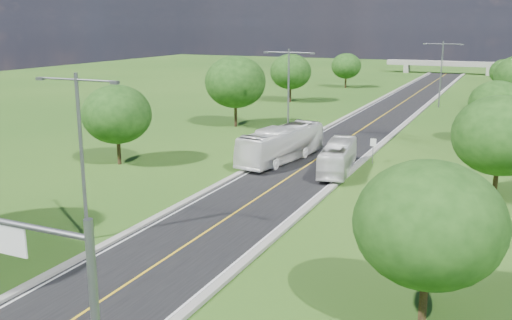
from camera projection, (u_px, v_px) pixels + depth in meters
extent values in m
plane|color=#224C15|center=(373.00, 123.00, 74.47)|extent=(260.00, 260.00, 0.00)
cube|color=black|center=(383.00, 116.00, 79.77)|extent=(8.00, 150.00, 0.06)
cube|color=gray|center=(353.00, 113.00, 81.47)|extent=(0.50, 150.00, 0.22)
cube|color=gray|center=(414.00, 117.00, 78.03)|extent=(0.50, 150.00, 0.22)
cube|color=white|center=(11.00, 241.00, 18.11)|extent=(1.25, 0.06, 1.00)
cylinder|color=slate|center=(373.00, 151.00, 52.65)|extent=(0.08, 0.08, 2.40)
cube|color=white|center=(373.00, 142.00, 52.43)|extent=(0.55, 0.04, 0.70)
cube|color=gray|center=(407.00, 69.00, 148.98)|extent=(1.20, 3.00, 2.00)
cube|color=gray|center=(489.00, 71.00, 140.88)|extent=(1.20, 3.00, 2.00)
cube|color=gray|center=(447.00, 63.00, 144.55)|extent=(30.00, 3.00, 1.20)
cylinder|color=slate|center=(82.00, 159.00, 33.31)|extent=(0.22, 0.22, 10.00)
cylinder|color=slate|center=(57.00, 79.00, 32.80)|extent=(2.80, 0.12, 0.12)
cylinder|color=slate|center=(96.00, 81.00, 31.66)|extent=(2.80, 0.12, 0.12)
cube|color=slate|center=(40.00, 79.00, 33.33)|extent=(0.50, 0.25, 0.18)
cube|color=slate|center=(115.00, 83.00, 31.15)|extent=(0.50, 0.25, 0.18)
cylinder|color=slate|center=(288.00, 95.00, 62.47)|extent=(0.22, 0.22, 10.00)
cylinder|color=slate|center=(277.00, 52.00, 61.96)|extent=(2.80, 0.12, 0.12)
cylinder|color=slate|center=(301.00, 53.00, 60.82)|extent=(2.80, 0.12, 0.12)
cube|color=slate|center=(266.00, 52.00, 62.49)|extent=(0.50, 0.25, 0.18)
cube|color=slate|center=(313.00, 53.00, 60.31)|extent=(0.50, 0.25, 0.18)
cylinder|color=slate|center=(441.00, 75.00, 86.77)|extent=(0.22, 0.22, 10.00)
cylinder|color=slate|center=(434.00, 44.00, 86.26)|extent=(2.80, 0.12, 0.12)
cylinder|color=slate|center=(453.00, 44.00, 85.13)|extent=(2.80, 0.12, 0.12)
cube|color=slate|center=(425.00, 44.00, 86.80)|extent=(0.50, 0.25, 0.18)
cube|color=slate|center=(462.00, 45.00, 84.61)|extent=(0.50, 0.25, 0.18)
cylinder|color=black|center=(119.00, 150.00, 52.36)|extent=(0.36, 0.36, 2.70)
ellipsoid|color=#183E11|center=(117.00, 114.00, 51.58)|extent=(6.30, 6.30, 5.36)
cylinder|color=black|center=(236.00, 114.00, 71.33)|extent=(0.36, 0.36, 3.24)
ellipsoid|color=#183E11|center=(235.00, 82.00, 70.40)|extent=(7.56, 7.56, 6.43)
cylinder|color=black|center=(290.00, 93.00, 93.39)|extent=(0.36, 0.36, 2.88)
ellipsoid|color=#183E11|center=(291.00, 72.00, 92.56)|extent=(6.72, 6.72, 5.71)
cylinder|color=black|center=(346.00, 82.00, 113.63)|extent=(0.36, 0.36, 2.52)
ellipsoid|color=#183E11|center=(346.00, 66.00, 112.90)|extent=(5.88, 5.88, 5.00)
cylinder|color=black|center=(423.00, 297.00, 24.31)|extent=(0.36, 0.36, 2.70)
ellipsoid|color=#183E11|center=(429.00, 224.00, 23.53)|extent=(6.30, 6.30, 5.36)
cylinder|color=black|center=(495.00, 183.00, 41.15)|extent=(0.36, 0.36, 2.88)
ellipsoid|color=#183E11|center=(500.00, 136.00, 40.32)|extent=(6.72, 6.72, 5.71)
cylinder|color=black|center=(494.00, 133.00, 61.04)|extent=(0.36, 0.36, 2.52)
ellipsoid|color=#183E11|center=(497.00, 104.00, 60.31)|extent=(5.88, 5.88, 5.00)
cylinder|color=black|center=(503.00, 88.00, 103.67)|extent=(0.36, 0.36, 2.34)
ellipsoid|color=#183E11|center=(505.00, 72.00, 103.00)|extent=(5.46, 5.46, 4.64)
imported|color=white|center=(338.00, 157.00, 49.43)|extent=(3.58, 9.60, 2.61)
imported|color=white|center=(282.00, 144.00, 53.21)|extent=(4.55, 12.03, 3.27)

